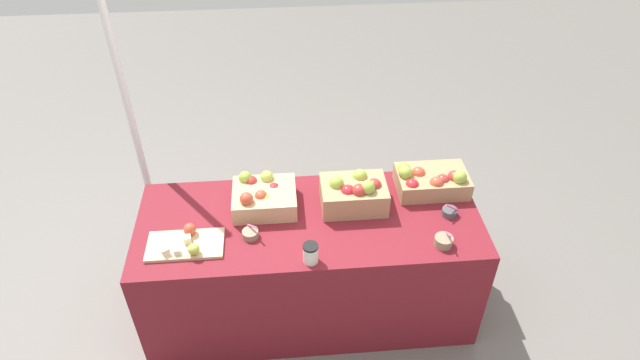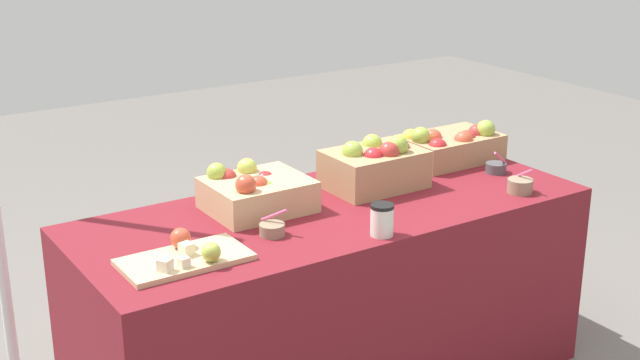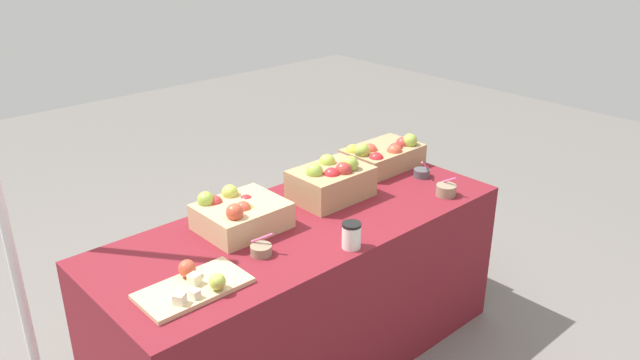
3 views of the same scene
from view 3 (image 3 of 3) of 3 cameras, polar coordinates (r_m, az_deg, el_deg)
The scene contains 10 objects.
ground_plane at distance 3.16m, azimuth -1.38°, elevation -15.76°, with size 10.00×10.00×0.00m, color slate.
table at distance 2.94m, azimuth -1.45°, elevation -10.15°, with size 1.90×0.76×0.74m, color maroon.
apple_crate_left at distance 3.32m, azimuth 5.84°, elevation 2.30°, with size 0.41×0.26×0.17m.
apple_crate_middle at distance 2.94m, azimuth 1.10°, elevation -0.06°, with size 0.36×0.26×0.21m.
apple_crate_right at distance 2.69m, azimuth -7.34°, elevation -3.10°, with size 0.35×0.30×0.17m.
cutting_board_front at distance 2.31m, azimuth -11.40°, elevation -9.41°, with size 0.40×0.21×0.08m.
sample_bowl_near at distance 2.49m, azimuth -5.40°, elevation -6.37°, with size 0.09×0.10×0.09m.
sample_bowl_mid at distance 3.24m, azimuth 9.31°, elevation 0.66°, with size 0.09×0.08×0.10m.
sample_bowl_far at distance 3.05m, azimuth 11.48°, elevation -0.91°, with size 0.10×0.10×0.10m.
coffee_cup at distance 2.52m, azimuth 2.90°, elevation -5.08°, with size 0.08×0.08×0.11m.
Camera 3 is at (-1.60, -1.87, 1.99)m, focal length 34.94 mm.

